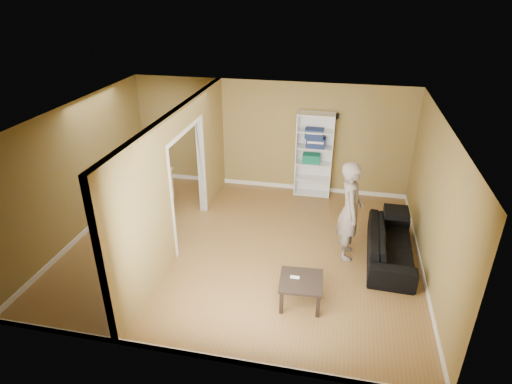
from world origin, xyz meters
TOP-DOWN VIEW (x-y plane):
  - room_shell at (0.00, 0.00)m, footprint 6.50×6.50m
  - partition at (-1.20, 0.00)m, footprint 0.22×5.50m
  - wall_speaker at (1.50, 2.69)m, footprint 0.10×0.10m
  - sofa at (2.70, 0.19)m, footprint 2.06×0.93m
  - person at (1.92, 0.15)m, footprint 0.83×0.67m
  - bookshelf at (1.07, 2.61)m, footprint 0.83×0.36m
  - paper_box_teal at (1.01, 2.56)m, footprint 0.40×0.26m
  - paper_box_navy_b at (1.09, 2.56)m, footprint 0.43×0.28m
  - paper_box_navy_c at (1.04, 2.56)m, footprint 0.41×0.27m
  - coffee_table at (1.24, -1.35)m, footprint 0.66×0.66m
  - game_controller at (1.14, -1.32)m, footprint 0.14×0.04m
  - dining_table at (-2.60, 1.22)m, footprint 1.23×0.82m
  - chair_left at (-3.33, 1.21)m, footprint 0.58×0.58m
  - chair_near at (-2.50, 0.55)m, footprint 0.45×0.45m
  - chair_far at (-2.61, 1.86)m, footprint 0.44×0.44m

SIDE VIEW (x-z plane):
  - coffee_table at x=1.24m, z-range 0.15..0.59m
  - sofa at x=2.70m, z-range 0.00..0.77m
  - chair_near at x=-2.50m, z-range 0.00..0.89m
  - chair_far at x=-2.61m, z-range 0.00..0.91m
  - game_controller at x=1.14m, z-range 0.44..0.47m
  - chair_left at x=-3.33m, z-range 0.00..1.02m
  - dining_table at x=-2.60m, z-range 0.31..1.07m
  - paper_box_teal at x=1.01m, z-range 0.80..1.01m
  - bookshelf at x=1.07m, z-range 0.00..1.97m
  - person at x=1.92m, z-range 0.00..2.18m
  - paper_box_navy_b at x=1.09m, z-range 1.19..1.41m
  - room_shell at x=0.00m, z-range -1.95..4.55m
  - partition at x=-1.20m, z-range 0.00..2.60m
  - paper_box_navy_c at x=1.04m, z-range 1.40..1.61m
  - wall_speaker at x=1.50m, z-range 1.85..1.95m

